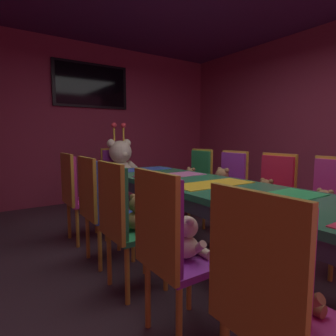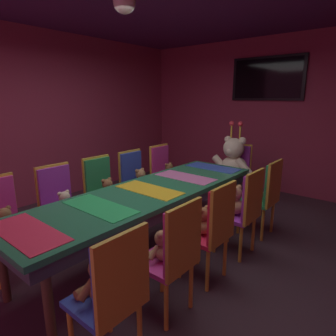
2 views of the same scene
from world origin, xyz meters
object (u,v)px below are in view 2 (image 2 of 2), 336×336
teddy_right_1 (162,247)px  king_teddy_bear (233,160)px  banquet_table (149,197)px  chair_right_2 (215,224)px  teddy_left_0 (5,222)px  teddy_left_3 (141,180)px  wall_tv (267,79)px  teddy_right_0 (101,280)px  chair_left_2 (101,186)px  chair_right_3 (246,205)px  chair_right_0 (115,288)px  teddy_right_3 (234,202)px  teddy_left_4 (169,172)px  chair_right_1 (176,249)px  teddy_left_2 (108,190)px  teddy_right_4 (256,190)px  pendant_light (124,2)px  chair_left_4 (162,169)px  chair_right_4 (267,191)px  chair_left_3 (134,178)px  throne_chair (237,167)px  chair_left_1 (58,199)px  teddy_right_2 (202,222)px  teddy_left_1 (65,204)px

teddy_right_1 → king_teddy_bear: size_ratio=0.30×
banquet_table → chair_right_2: size_ratio=3.19×
teddy_left_0 → king_teddy_bear: (0.74, 3.17, 0.18)m
teddy_left_3 → king_teddy_bear: size_ratio=0.34×
teddy_left_3 → wall_tv: bearing=73.9°
teddy_right_0 → chair_right_2: 1.20m
chair_left_2 → chair_right_3: bearing=18.6°
chair_right_0 → teddy_right_3: (-0.15, 1.83, 0.00)m
teddy_left_4 → chair_right_1: size_ratio=0.28×
teddy_left_2 → teddy_right_4: 1.89m
chair_right_3 → pendant_light: pendant_light is taller
chair_left_4 → teddy_right_3: size_ratio=2.84×
chair_right_1 → teddy_right_4: (-0.15, 1.84, -0.02)m
teddy_right_0 → chair_right_4: size_ratio=0.33×
chair_left_3 → teddy_left_4: size_ratio=3.56×
banquet_table → teddy_left_0: bearing=-121.2°
chair_right_0 → throne_chair: size_ratio=1.00×
teddy_right_0 → chair_left_2: bearing=-37.7°
chair_right_1 → king_teddy_bear: bearing=-71.4°
teddy_right_1 → pendant_light: bearing=-25.6°
teddy_right_1 → pendant_light: pendant_light is taller
chair_left_1 → teddy_right_2: chair_left_1 is taller
chair_left_1 → teddy_right_0: (1.61, -0.64, -0.01)m
banquet_table → chair_right_4: chair_right_4 is taller
chair_left_2 → teddy_left_3: 0.60m
chair_right_0 → teddy_right_2: (-0.15, 1.19, -0.02)m
throne_chair → teddy_left_0: bearing=-12.5°
chair_right_1 → teddy_right_2: size_ratio=3.41×
banquet_table → wall_tv: (0.00, 3.11, 1.39)m
teddy_right_2 → chair_left_2: bearing=-1.7°
teddy_left_4 → king_teddy_bear: king_teddy_bear is taller
teddy_right_4 → teddy_left_2: bearing=39.4°
chair_right_4 → pendant_light: pendant_light is taller
teddy_left_3 → teddy_right_2: (1.43, -0.62, -0.01)m
chair_right_2 → chair_right_3: 0.64m
throne_chair → teddy_right_4: bearing=38.5°
teddy_right_3 → teddy_left_0: bearing=51.4°
throne_chair → teddy_left_4: bearing=-39.6°
chair_right_2 → throne_chair: (-0.85, 2.14, 0.00)m
teddy_left_1 → teddy_left_2: teddy_left_2 is taller
chair_right_1 → throne_chair: (-0.86, 2.73, 0.00)m
chair_right_0 → pendant_light: pendant_light is taller
king_teddy_bear → chair_left_1: bearing=-19.3°
chair_left_4 → chair_right_3: (1.74, -0.63, 0.00)m
chair_right_0 → chair_right_3: bearing=-90.1°
teddy_left_2 → king_teddy_bear: king_teddy_bear is taller
chair_left_2 → pendant_light: 2.16m
teddy_left_3 → chair_right_3: chair_right_3 is taller
teddy_left_0 → pendant_light: pendant_light is taller
chair_left_3 → king_teddy_bear: bearing=57.3°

